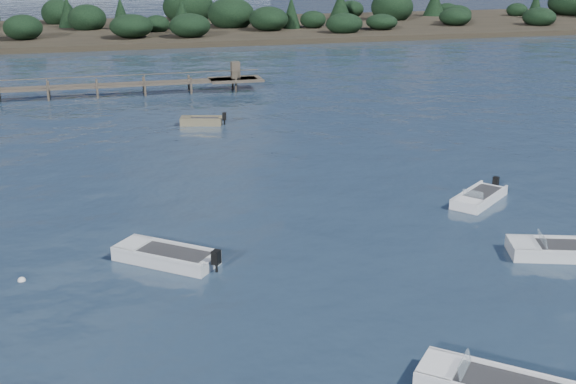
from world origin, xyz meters
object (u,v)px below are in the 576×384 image
object	(u,v)px
dinghy_mid_grey	(166,258)
dinghy_mid_white_a	(566,252)
tender_far_white	(201,122)
dinghy_mid_white_b	(479,199)

from	to	relation	value
dinghy_mid_grey	dinghy_mid_white_a	bearing A→B (deg)	-13.09
tender_far_white	dinghy_mid_grey	bearing A→B (deg)	-102.09
dinghy_mid_white_a	dinghy_mid_white_b	xyz separation A→B (m)	(-0.07, 7.48, -0.02)
dinghy_mid_white_a	dinghy_mid_white_b	distance (m)	7.48
tender_far_white	dinghy_mid_white_b	xyz separation A→B (m)	(11.63, -21.77, -0.03)
dinghy_mid_grey	dinghy_mid_white_a	world-z (taller)	dinghy_mid_white_a
dinghy_mid_grey	dinghy_mid_white_b	world-z (taller)	dinghy_mid_grey
dinghy_mid_white_a	dinghy_mid_white_b	size ratio (longest dim) A/B	1.28
dinghy_mid_white_a	dinghy_mid_white_b	bearing A→B (deg)	90.51
tender_far_white	dinghy_mid_white_a	size ratio (longest dim) A/B	0.67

